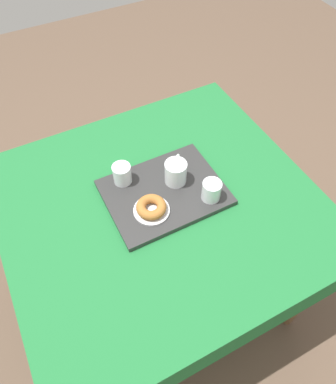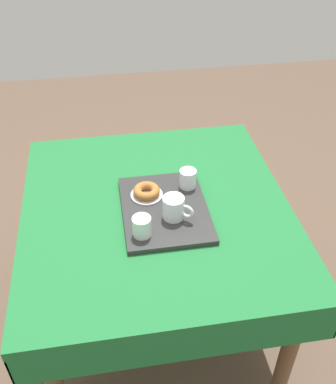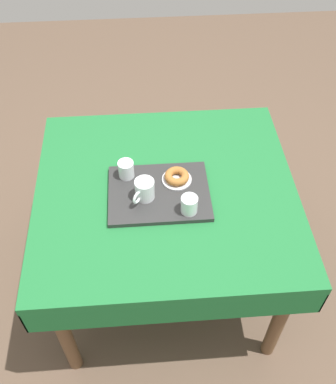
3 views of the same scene
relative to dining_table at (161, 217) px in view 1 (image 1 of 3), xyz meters
name	(u,v)px [view 1 (image 1 of 3)]	position (x,y,z in m)	size (l,w,h in m)	color
ground_plane	(163,286)	(0.00, 0.00, -0.66)	(6.00, 6.00, 0.00)	brown
dining_table	(161,217)	(0.00, 0.00, 0.00)	(1.14, 1.06, 0.76)	#1E6B33
serving_tray	(164,192)	(0.03, 0.03, 0.10)	(0.43, 0.33, 0.02)	#2D2D2D
tea_mug_left	(176,173)	(0.09, 0.05, 0.16)	(0.09, 0.11, 0.09)	white
water_glass_near	(122,175)	(-0.08, 0.14, 0.15)	(0.07, 0.07, 0.08)	white
water_glass_far	(211,191)	(0.17, -0.08, 0.15)	(0.07, 0.07, 0.08)	white
donut_plate_left	(152,210)	(-0.05, -0.03, 0.12)	(0.13, 0.13, 0.01)	silver
sugar_donut_left	(151,207)	(-0.05, -0.03, 0.14)	(0.11, 0.11, 0.03)	#A3662D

